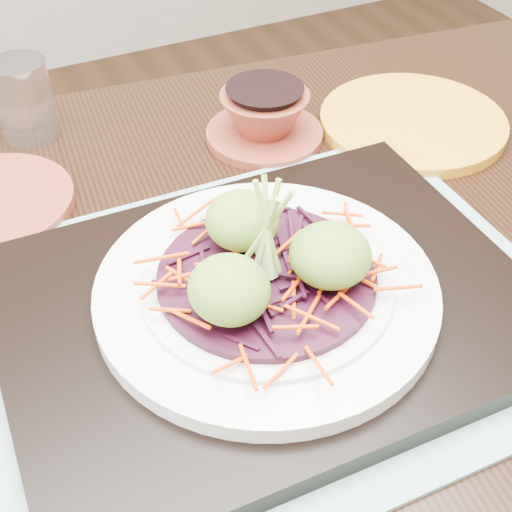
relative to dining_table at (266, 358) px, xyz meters
name	(u,v)px	position (x,y,z in m)	size (l,w,h in m)	color
dining_table	(266,358)	(0.00, 0.00, 0.00)	(1.34, 0.97, 0.79)	black
placemat	(266,315)	(-0.02, -0.04, 0.11)	(0.51, 0.40, 0.00)	gray
serving_tray	(266,306)	(-0.02, -0.04, 0.12)	(0.45, 0.33, 0.02)	black
white_plate	(266,289)	(-0.02, -0.04, 0.14)	(0.29, 0.29, 0.02)	silver
cabbage_bed	(267,277)	(-0.02, -0.04, 0.15)	(0.18, 0.18, 0.01)	black
carrot_julienne	(267,269)	(-0.02, -0.04, 0.16)	(0.22, 0.22, 0.01)	#CF3D03
guacamole_scoops	(267,254)	(-0.02, -0.04, 0.18)	(0.16, 0.14, 0.05)	#598327
scallion_garnish	(267,232)	(-0.02, -0.04, 0.20)	(0.07, 0.07, 0.10)	#8EB548
water_glass	(24,99)	(-0.13, 0.35, 0.15)	(0.06, 0.06, 0.09)	white
terracotta_bowl_set	(265,119)	(0.11, 0.22, 0.13)	(0.16, 0.16, 0.06)	maroon
yellow_plate	(413,122)	(0.28, 0.17, 0.11)	(0.22, 0.22, 0.01)	#C27A15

